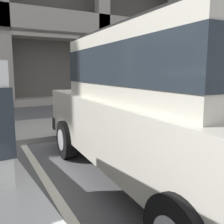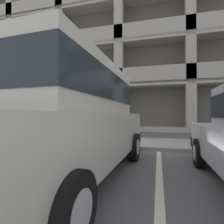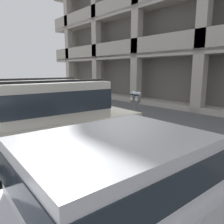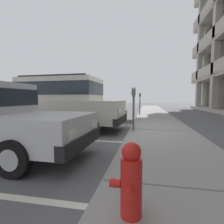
{
  "view_description": "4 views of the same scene",
  "coord_description": "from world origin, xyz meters",
  "px_view_note": "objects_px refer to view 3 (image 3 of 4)",
  "views": [
    {
      "loc": [
        -2.2,
        -5.01,
        1.48
      ],
      "look_at": [
        0.03,
        -0.85,
        0.73
      ],
      "focal_mm": 40.0,
      "sensor_mm": 36.0,
      "label": 1
    },
    {
      "loc": [
        1.46,
        -5.21,
        1.11
      ],
      "look_at": [
        0.27,
        -0.72,
        1.18
      ],
      "focal_mm": 28.0,
      "sensor_mm": 36.0,
      "label": 2
    },
    {
      "loc": [
        4.78,
        -4.3,
        2.25
      ],
      "look_at": [
        0.38,
        -0.67,
        1.13
      ],
      "focal_mm": 35.0,
      "sensor_mm": 36.0,
      "label": 3
    },
    {
      "loc": [
        6.2,
        0.78,
        1.22
      ],
      "look_at": [
        -0.16,
        -0.48,
        0.7
      ],
      "focal_mm": 28.0,
      "sensor_mm": 36.0,
      "label": 4
    }
  ],
  "objects_px": {
    "red_sedan": "(3,114)",
    "dark_hatchback": "(127,192)",
    "silver_suv": "(40,120)",
    "parking_meter_near": "(135,104)",
    "parking_meter_far": "(52,93)"
  },
  "relations": [
    {
      "from": "parking_meter_near",
      "to": "parking_meter_far",
      "type": "xyz_separation_m",
      "value": [
        -5.89,
        -0.0,
        -0.14
      ]
    },
    {
      "from": "dark_hatchback",
      "to": "parking_meter_near",
      "type": "relative_size",
      "value": 3.04
    },
    {
      "from": "red_sedan",
      "to": "dark_hatchback",
      "type": "height_order",
      "value": "same"
    },
    {
      "from": "silver_suv",
      "to": "parking_meter_near",
      "type": "xyz_separation_m",
      "value": [
        0.3,
        2.8,
        0.14
      ]
    },
    {
      "from": "dark_hatchback",
      "to": "parking_meter_near",
      "type": "xyz_separation_m",
      "value": [
        -2.85,
        3.02,
        0.4
      ]
    },
    {
      "from": "silver_suv",
      "to": "parking_meter_far",
      "type": "relative_size",
      "value": 3.3
    },
    {
      "from": "silver_suv",
      "to": "parking_meter_far",
      "type": "xyz_separation_m",
      "value": [
        -5.59,
        2.8,
        -0.0
      ]
    },
    {
      "from": "parking_meter_near",
      "to": "parking_meter_far",
      "type": "relative_size",
      "value": 1.01
    },
    {
      "from": "red_sedan",
      "to": "dark_hatchback",
      "type": "distance_m",
      "value": 5.99
    },
    {
      "from": "dark_hatchback",
      "to": "parking_meter_near",
      "type": "bearing_deg",
      "value": 134.56
    },
    {
      "from": "red_sedan",
      "to": "dark_hatchback",
      "type": "xyz_separation_m",
      "value": [
        5.99,
        -0.05,
        0.0
      ]
    },
    {
      "from": "dark_hatchback",
      "to": "silver_suv",
      "type": "bearing_deg",
      "value": 177.25
    },
    {
      "from": "silver_suv",
      "to": "dark_hatchback",
      "type": "xyz_separation_m",
      "value": [
        3.15,
        -0.22,
        -0.27
      ]
    },
    {
      "from": "parking_meter_near",
      "to": "parking_meter_far",
      "type": "distance_m",
      "value": 5.89
    },
    {
      "from": "silver_suv",
      "to": "parking_meter_near",
      "type": "distance_m",
      "value": 2.82
    }
  ]
}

